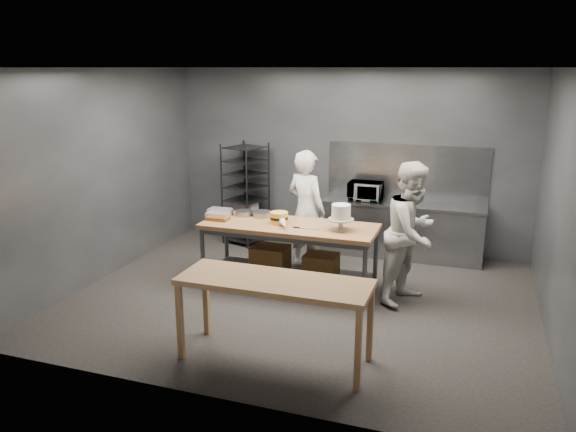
% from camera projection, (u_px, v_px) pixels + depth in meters
% --- Properties ---
extents(ground, '(6.00, 6.00, 0.00)m').
position_uv_depth(ground, '(302.00, 298.00, 7.53)').
color(ground, black).
rests_on(ground, ground).
extents(back_wall, '(6.00, 0.04, 3.00)m').
position_uv_depth(back_wall, '(347.00, 159.00, 9.43)').
color(back_wall, '#4C4F54').
rests_on(back_wall, ground).
extents(work_table, '(2.40, 0.90, 0.92)m').
position_uv_depth(work_table, '(290.00, 248.00, 7.79)').
color(work_table, brown).
rests_on(work_table, ground).
extents(near_counter, '(2.00, 0.70, 0.90)m').
position_uv_depth(near_counter, '(275.00, 287.00, 5.76)').
color(near_counter, olive).
rests_on(near_counter, ground).
extents(back_counter, '(2.60, 0.60, 0.90)m').
position_uv_depth(back_counter, '(401.00, 230.00, 9.10)').
color(back_counter, slate).
rests_on(back_counter, ground).
extents(splashback_panel, '(2.60, 0.02, 0.90)m').
position_uv_depth(splashback_panel, '(407.00, 172.00, 9.14)').
color(splashback_panel, slate).
rests_on(splashback_panel, back_counter).
extents(speed_rack, '(0.76, 0.79, 1.75)m').
position_uv_depth(speed_rack, '(246.00, 195.00, 9.77)').
color(speed_rack, black).
rests_on(speed_rack, ground).
extents(chef_behind, '(0.79, 0.66, 1.84)m').
position_uv_depth(chef_behind, '(306.00, 210.00, 8.43)').
color(chef_behind, white).
rests_on(chef_behind, ground).
extents(chef_right, '(1.01, 1.11, 1.86)m').
position_uv_depth(chef_right, '(412.00, 233.00, 7.24)').
color(chef_right, silver).
rests_on(chef_right, ground).
extents(microwave, '(0.54, 0.37, 0.30)m').
position_uv_depth(microwave, '(365.00, 191.00, 9.13)').
color(microwave, black).
rests_on(microwave, back_counter).
extents(frosted_cake_stand, '(0.34, 0.34, 0.35)m').
position_uv_depth(frosted_cake_stand, '(341.00, 214.00, 7.34)').
color(frosted_cake_stand, '#B1A88D').
rests_on(frosted_cake_stand, work_table).
extents(layer_cake, '(0.25, 0.25, 0.16)m').
position_uv_depth(layer_cake, '(279.00, 218.00, 7.71)').
color(layer_cake, '#F9D74F').
rests_on(layer_cake, work_table).
extents(cake_pans, '(0.82, 0.34, 0.07)m').
position_uv_depth(cake_pans, '(244.00, 213.00, 8.12)').
color(cake_pans, gray).
rests_on(cake_pans, work_table).
extents(piping_bag, '(0.28, 0.39, 0.12)m').
position_uv_depth(piping_bag, '(283.00, 223.00, 7.51)').
color(piping_bag, white).
rests_on(piping_bag, work_table).
extents(offset_spatula, '(0.36, 0.02, 0.02)m').
position_uv_depth(offset_spatula, '(303.00, 228.00, 7.48)').
color(offset_spatula, slate).
rests_on(offset_spatula, work_table).
extents(pastry_clamshells, '(0.38, 0.41, 0.11)m').
position_uv_depth(pastry_clamshells, '(219.00, 214.00, 7.99)').
color(pastry_clamshells, '#A06520').
rests_on(pastry_clamshells, work_table).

